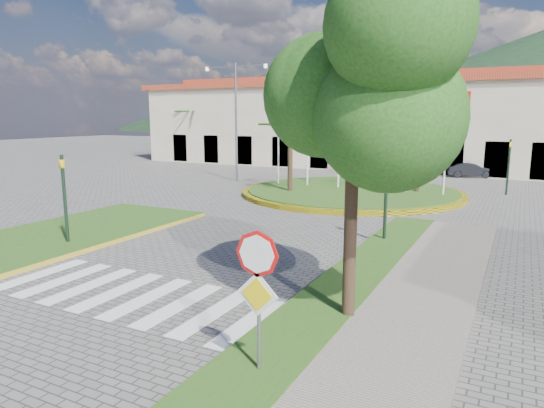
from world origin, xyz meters
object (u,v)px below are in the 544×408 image
at_px(white_van, 327,160).
at_px(stop_sign, 258,280).
at_px(car_dark_b, 471,170).
at_px(car_dark_a, 354,164).
at_px(roundabout_island, 351,192).
at_px(deciduous_tree, 355,82).

bearing_deg(white_van, stop_sign, -142.13).
bearing_deg(car_dark_b, car_dark_a, 74.61).
distance_m(stop_sign, car_dark_b, 31.85).
xyz_separation_m(roundabout_island, car_dark_b, (5.34, 11.78, 0.38)).
bearing_deg(car_dark_a, deciduous_tree, -137.87).
distance_m(white_van, car_dark_b, 12.37).
xyz_separation_m(roundabout_island, stop_sign, (4.90, -20.04, 1.62)).
xyz_separation_m(roundabout_island, car_dark_a, (-3.73, 12.03, 0.40)).
relative_size(roundabout_island, deciduous_tree, 1.87).
bearing_deg(roundabout_island, stop_sign, -76.27).
xyz_separation_m(roundabout_island, white_van, (-6.85, 13.84, 0.47)).
height_order(car_dark_a, car_dark_b, car_dark_a).
height_order(roundabout_island, deciduous_tree, deciduous_tree).
xyz_separation_m(car_dark_a, car_dark_b, (9.08, -0.24, -0.03)).
bearing_deg(white_van, roundabout_island, -134.91).
height_order(deciduous_tree, car_dark_a, deciduous_tree).
bearing_deg(stop_sign, deciduous_tree, 78.82).
bearing_deg(deciduous_tree, stop_sign, -101.18).
distance_m(stop_sign, car_dark_a, 33.23).
relative_size(white_van, car_dark_a, 1.38).
height_order(stop_sign, car_dark_a, stop_sign).
bearing_deg(white_van, deciduous_tree, -139.43).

